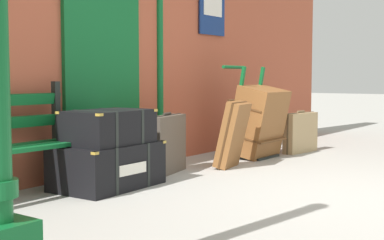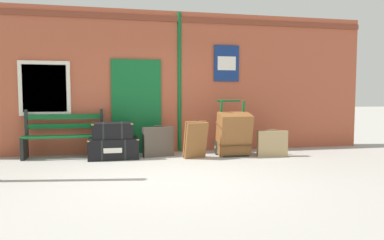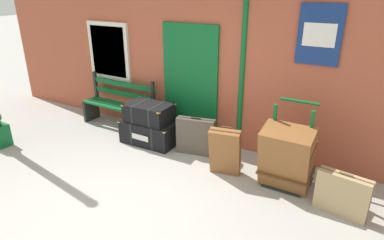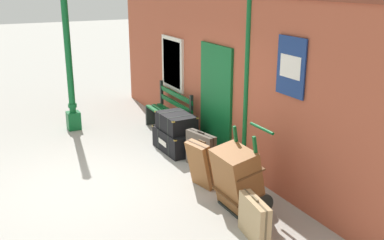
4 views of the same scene
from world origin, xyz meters
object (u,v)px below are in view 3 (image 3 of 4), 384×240
Objects in this scene: platform_bench at (119,105)px; porters_trolley at (288,165)px; steamer_trunk_middle at (149,113)px; large_brown_trunk at (287,157)px; steamer_trunk_base at (151,131)px; suitcase_slate at (196,136)px; suitcase_charcoal at (225,152)px; suitcase_oxblood at (342,195)px.

platform_bench is 3.57m from porters_trolley.
steamer_trunk_middle is 0.87× the size of large_brown_trunk.
steamer_trunk_base is 1.54× the size of suitcase_slate.
suitcase_charcoal is at bearing -28.00° from suitcase_slate.
large_brown_trunk is at bearing -4.68° from steamer_trunk_middle.
suitcase_oxblood is (0.78, -0.40, 0.00)m from porters_trolley.
platform_bench is 2.38× the size of suitcase_slate.
steamer_trunk_middle is 1.72m from suitcase_charcoal.
suitcase_oxblood is at bearing -8.00° from steamer_trunk_base.
platform_bench is 1.33× the size of porters_trolley.
porters_trolley is 1.52× the size of suitcase_charcoal.
platform_bench is 1.06m from steamer_trunk_middle.
platform_bench is 1.97m from suitcase_slate.
large_brown_trunk is (2.54, -0.21, -0.11)m from steamer_trunk_middle.
steamer_trunk_middle is 0.98m from suitcase_slate.
steamer_trunk_base is (1.01, -0.28, -0.23)m from platform_bench.
suitcase_oxblood is at bearing -27.40° from porters_trolley.
platform_bench is 1.68× the size of large_brown_trunk.
porters_trolley is at bearing -0.80° from steamer_trunk_middle.
large_brown_trunk is (2.53, -0.23, 0.26)m from steamer_trunk_base.
suitcase_oxblood is (3.32, -0.44, -0.30)m from steamer_trunk_middle.
large_brown_trunk is at bearing 163.48° from suitcase_oxblood.
platform_bench is 2.47× the size of suitcase_oxblood.
porters_trolley reaches higher than suitcase_slate.
steamer_trunk_base is 0.37m from steamer_trunk_middle.
porters_trolley is 1.86× the size of suitcase_oxblood.
suitcase_slate is (1.94, -0.27, -0.13)m from platform_bench.
suitcase_charcoal reaches higher than steamer_trunk_base.
porters_trolley is at bearing -2.78° from suitcase_slate.
suitcase_charcoal is at bearing -13.76° from platform_bench.
steamer_trunk_middle reaches higher than suitcase_oxblood.
platform_bench reaches higher than large_brown_trunk.
large_brown_trunk is 1.63m from suitcase_slate.
steamer_trunk_middle is 1.04× the size of suitcase_charcoal.
platform_bench is 4.39m from suitcase_oxblood.
steamer_trunk_middle is at bearing 179.20° from porters_trolley.
steamer_trunk_base is 2.56m from large_brown_trunk.
suitcase_oxblood is at bearing -16.52° from large_brown_trunk.
porters_trolley reaches higher than platform_bench.
platform_bench is at bearing 174.45° from porters_trolley.
suitcase_charcoal is 0.83m from suitcase_slate.
platform_bench is at bearing 171.70° from large_brown_trunk.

